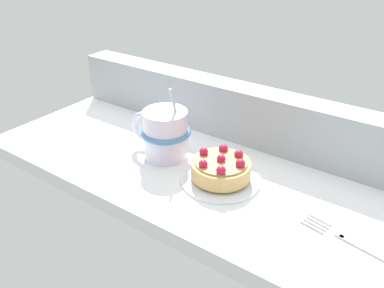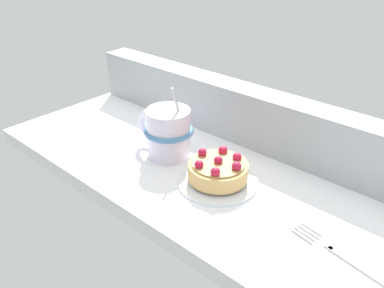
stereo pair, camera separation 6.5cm
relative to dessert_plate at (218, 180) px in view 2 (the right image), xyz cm
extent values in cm
cube|color=white|center=(-2.64, 1.75, -1.85)|extent=(83.22, 32.35, 2.77)
cube|color=#9EA3A8|center=(-2.64, 15.10, 4.74)|extent=(81.56, 5.65, 10.42)
cylinder|color=silver|center=(0.00, 0.00, 0.03)|extent=(13.03, 13.03, 1.00)
cylinder|color=silver|center=(0.00, 0.00, -0.22)|extent=(7.17, 7.17, 0.50)
cylinder|color=tan|center=(0.00, 0.00, 1.77)|extent=(9.60, 9.60, 2.48)
cylinder|color=#AB854F|center=(0.00, 0.00, 3.17)|extent=(8.45, 8.45, 0.30)
sphere|color=#B71938|center=(0.00, 0.00, 3.70)|extent=(1.41, 1.41, 1.41)
sphere|color=#B71938|center=(3.24, 0.40, 3.73)|extent=(1.52, 1.52, 1.52)
sphere|color=#B71938|center=(1.55, 2.86, 3.64)|extent=(1.46, 1.46, 1.46)
sphere|color=#B71938|center=(-1.42, 3.01, 3.65)|extent=(1.52, 1.52, 1.52)
sphere|color=#B71938|center=(-3.40, 0.14, 3.77)|extent=(1.44, 1.44, 1.44)
sphere|color=#B71938|center=(-1.43, -2.97, 3.70)|extent=(1.41, 1.41, 1.41)
sphere|color=#B71938|center=(1.83, -3.02, 3.77)|extent=(1.49, 1.49, 1.49)
cylinder|color=silver|center=(-12.06, 1.14, 3.92)|extent=(7.79, 7.79, 8.77)
torus|color=#4C7FB2|center=(-12.06, 1.14, 4.41)|extent=(8.88, 8.88, 1.05)
torus|color=silver|center=(-16.81, 1.14, 3.92)|extent=(5.95, 1.04, 5.95)
cylinder|color=#B7B7BC|center=(-10.50, 1.73, 9.42)|extent=(0.76, 2.23, 6.74)
cube|color=#B7B7BC|center=(25.31, -3.12, -0.17)|extent=(10.86, 2.64, 0.60)
cube|color=#B7B7BC|center=(19.94, -2.15, -0.17)|extent=(1.28, 0.77, 0.60)
cube|color=#B7B7BC|center=(16.70, -0.44, -0.17)|extent=(3.49, 0.86, 0.60)
cube|color=#B7B7BC|center=(16.57, -1.16, -0.17)|extent=(3.49, 0.86, 0.60)
cube|color=#B7B7BC|center=(16.43, -1.88, -0.17)|extent=(3.49, 0.86, 0.60)
cube|color=#B7B7BC|center=(16.30, -2.61, -0.17)|extent=(3.49, 0.86, 0.60)
camera|label=1|loc=(26.95, -46.18, 35.90)|focal=36.94mm
camera|label=2|loc=(32.06, -42.11, 35.90)|focal=36.94mm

